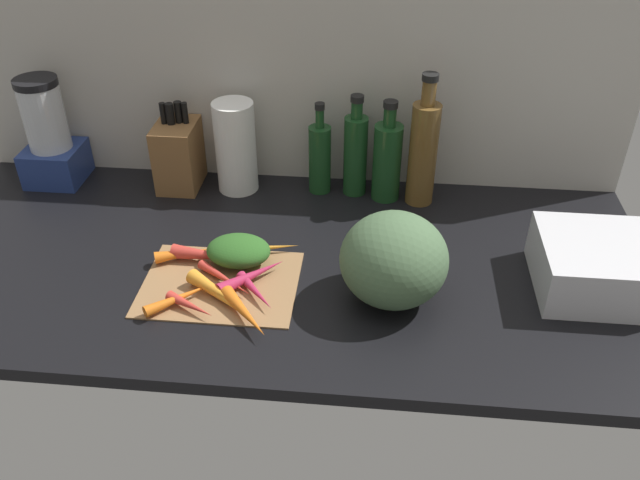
{
  "coord_description": "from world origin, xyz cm",
  "views": [
    {
      "loc": [
        22.1,
        -119.75,
        89.3
      ],
      "look_at": [
        11.17,
        -9.38,
        11.74
      ],
      "focal_mm": 36.98,
      "sensor_mm": 36.0,
      "label": 1
    }
  ],
  "objects_px": {
    "paper_towel_roll": "(236,147)",
    "bottle_0": "(320,157)",
    "carrot_1": "(260,248)",
    "bottle_3": "(423,151)",
    "carrot_7": "(224,278)",
    "carrot_3": "(252,275)",
    "carrot_4": "(256,291)",
    "carrot_9": "(183,253)",
    "blender_appliance": "(50,138)",
    "carrot_5": "(190,306)",
    "carrot_6": "(211,256)",
    "knife_block": "(179,154)",
    "cutting_board": "(220,283)",
    "carrot_8": "(229,302)",
    "winter_squash": "(394,260)",
    "carrot_0": "(245,313)",
    "bottle_1": "(355,153)",
    "bottle_2": "(387,160)",
    "carrot_10": "(180,297)",
    "dish_rack": "(594,266)",
    "carrot_2": "(218,292)"
  },
  "relations": [
    {
      "from": "paper_towel_roll",
      "to": "bottle_0",
      "type": "bearing_deg",
      "value": 2.96
    },
    {
      "from": "carrot_1",
      "to": "bottle_3",
      "type": "xyz_separation_m",
      "value": [
        0.37,
        0.28,
        0.12
      ]
    },
    {
      "from": "carrot_7",
      "to": "paper_towel_roll",
      "type": "height_order",
      "value": "paper_towel_roll"
    },
    {
      "from": "carrot_3",
      "to": "bottle_0",
      "type": "relative_size",
      "value": 0.68
    },
    {
      "from": "carrot_4",
      "to": "carrot_9",
      "type": "relative_size",
      "value": 1.03
    },
    {
      "from": "blender_appliance",
      "to": "paper_towel_roll",
      "type": "relative_size",
      "value": 1.19
    },
    {
      "from": "carrot_5",
      "to": "carrot_7",
      "type": "distance_m",
      "value": 0.11
    },
    {
      "from": "carrot_6",
      "to": "bottle_0",
      "type": "height_order",
      "value": "bottle_0"
    },
    {
      "from": "knife_block",
      "to": "bottle_3",
      "type": "height_order",
      "value": "bottle_3"
    },
    {
      "from": "cutting_board",
      "to": "carrot_3",
      "type": "height_order",
      "value": "carrot_3"
    },
    {
      "from": "carrot_8",
      "to": "winter_squash",
      "type": "distance_m",
      "value": 0.35
    },
    {
      "from": "carrot_0",
      "to": "bottle_1",
      "type": "xyz_separation_m",
      "value": [
        0.19,
        0.53,
        0.09
      ]
    },
    {
      "from": "carrot_8",
      "to": "bottle_3",
      "type": "distance_m",
      "value": 0.63
    },
    {
      "from": "winter_squash",
      "to": "bottle_0",
      "type": "relative_size",
      "value": 0.9
    },
    {
      "from": "carrot_0",
      "to": "bottle_3",
      "type": "xyz_separation_m",
      "value": [
        0.36,
        0.5,
        0.12
      ]
    },
    {
      "from": "blender_appliance",
      "to": "bottle_2",
      "type": "relative_size",
      "value": 1.08
    },
    {
      "from": "bottle_0",
      "to": "bottle_1",
      "type": "xyz_separation_m",
      "value": [
        0.09,
        -0.0,
        0.02
      ]
    },
    {
      "from": "carrot_10",
      "to": "paper_towel_roll",
      "type": "distance_m",
      "value": 0.49
    },
    {
      "from": "carrot_5",
      "to": "knife_block",
      "type": "relative_size",
      "value": 0.5
    },
    {
      "from": "carrot_3",
      "to": "bottle_2",
      "type": "xyz_separation_m",
      "value": [
        0.28,
        0.39,
        0.09
      ]
    },
    {
      "from": "knife_block",
      "to": "bottle_1",
      "type": "bearing_deg",
      "value": 1.04
    },
    {
      "from": "bottle_1",
      "to": "carrot_5",
      "type": "bearing_deg",
      "value": -120.46
    },
    {
      "from": "carrot_1",
      "to": "paper_towel_roll",
      "type": "bearing_deg",
      "value": 110.32
    },
    {
      "from": "carrot_8",
      "to": "blender_appliance",
      "type": "height_order",
      "value": "blender_appliance"
    },
    {
      "from": "carrot_8",
      "to": "winter_squash",
      "type": "height_order",
      "value": "winter_squash"
    },
    {
      "from": "carrot_5",
      "to": "carrot_9",
      "type": "distance_m",
      "value": 0.18
    },
    {
      "from": "carrot_8",
      "to": "carrot_9",
      "type": "bearing_deg",
      "value": 131.81
    },
    {
      "from": "carrot_3",
      "to": "bottle_3",
      "type": "xyz_separation_m",
      "value": [
        0.36,
        0.38,
        0.12
      ]
    },
    {
      "from": "bottle_0",
      "to": "bottle_3",
      "type": "xyz_separation_m",
      "value": [
        0.26,
        -0.03,
        0.05
      ]
    },
    {
      "from": "carrot_7",
      "to": "bottle_1",
      "type": "distance_m",
      "value": 0.5
    },
    {
      "from": "carrot_3",
      "to": "bottle_0",
      "type": "distance_m",
      "value": 0.43
    },
    {
      "from": "carrot_1",
      "to": "blender_appliance",
      "type": "relative_size",
      "value": 0.62
    },
    {
      "from": "carrot_1",
      "to": "knife_block",
      "type": "height_order",
      "value": "knife_block"
    },
    {
      "from": "carrot_5",
      "to": "blender_appliance",
      "type": "height_order",
      "value": "blender_appliance"
    },
    {
      "from": "carrot_4",
      "to": "bottle_1",
      "type": "relative_size",
      "value": 0.48
    },
    {
      "from": "dish_rack",
      "to": "carrot_8",
      "type": "bearing_deg",
      "value": -168.75
    },
    {
      "from": "cutting_board",
      "to": "carrot_10",
      "type": "distance_m",
      "value": 0.1
    },
    {
      "from": "carrot_2",
      "to": "winter_squash",
      "type": "bearing_deg",
      "value": 7.52
    },
    {
      "from": "carrot_2",
      "to": "carrot_6",
      "type": "bearing_deg",
      "value": 109.79
    },
    {
      "from": "carrot_0",
      "to": "carrot_10",
      "type": "bearing_deg",
      "value": 165.03
    },
    {
      "from": "cutting_board",
      "to": "carrot_4",
      "type": "bearing_deg",
      "value": -24.7
    },
    {
      "from": "carrot_9",
      "to": "bottle_2",
      "type": "relative_size",
      "value": 0.47
    },
    {
      "from": "carrot_0",
      "to": "carrot_7",
      "type": "relative_size",
      "value": 1.03
    },
    {
      "from": "carrot_7",
      "to": "bottle_1",
      "type": "xyz_separation_m",
      "value": [
        0.25,
        0.42,
        0.1
      ]
    },
    {
      "from": "carrot_10",
      "to": "blender_appliance",
      "type": "relative_size",
      "value": 0.55
    },
    {
      "from": "carrot_1",
      "to": "blender_appliance",
      "type": "xyz_separation_m",
      "value": [
        -0.61,
        0.29,
        0.1
      ]
    },
    {
      "from": "carrot_1",
      "to": "bottle_3",
      "type": "distance_m",
      "value": 0.48
    },
    {
      "from": "carrot_1",
      "to": "bottle_3",
      "type": "relative_size",
      "value": 0.52
    },
    {
      "from": "carrot_0",
      "to": "bottle_3",
      "type": "distance_m",
      "value": 0.63
    },
    {
      "from": "cutting_board",
      "to": "carrot_0",
      "type": "height_order",
      "value": "carrot_0"
    }
  ]
}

